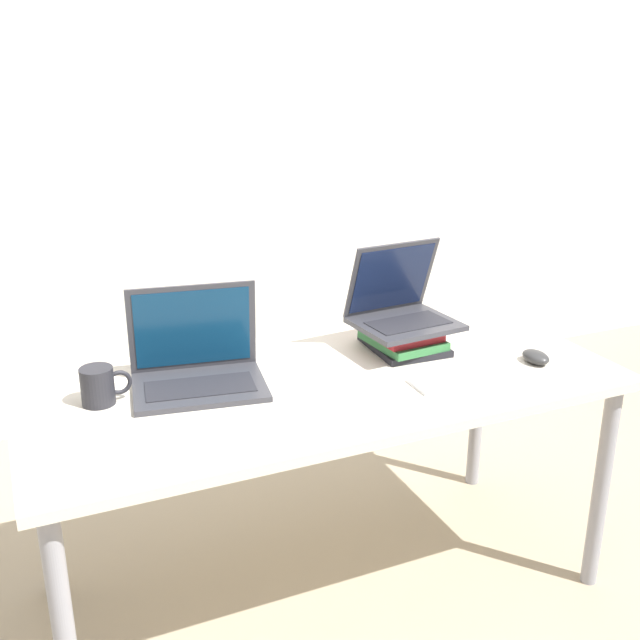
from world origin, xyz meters
The scene contains 8 objects.
wall_back centered at (0.00, 1.86, 1.35)m, with size 8.00×0.05×2.70m.
desk centered at (0.00, 0.39, 0.65)m, with size 1.70×0.77×0.72m.
laptop_left centered at (-0.34, 0.49, 0.78)m, with size 0.40×0.32×0.27m.
book_stack centered at (0.32, 0.50, 0.76)m, with size 0.23×0.27×0.08m.
laptop_on_books centered at (0.32, 0.51, 0.86)m, with size 0.32×0.28×0.26m.
wireless_keyboard centered at (0.36, 0.21, 0.73)m, with size 0.32×0.11×0.01m.
mouse centered at (0.63, 0.23, 0.74)m, with size 0.07×0.10×0.04m.
mug centered at (-0.62, 0.47, 0.77)m, with size 0.14×0.09×0.10m.
Camera 1 is at (-0.81, -1.42, 1.60)m, focal length 42.00 mm.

